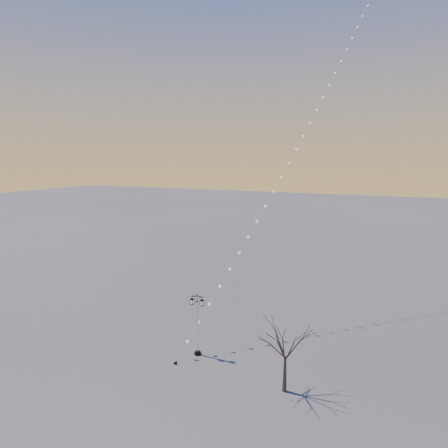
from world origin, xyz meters
The scene contains 4 objects.
ground centered at (0.00, 0.00, 0.00)m, with size 300.00×300.00×0.00m, color #515151.
street_lamp centered at (-0.53, 1.85, 2.75)m, with size 1.26×0.55×4.97m.
bare_tree centered at (7.13, -0.07, 3.17)m, with size 2.75×2.75×4.56m.
kite_train centered at (4.39, 18.70, 21.86)m, with size 12.01×38.36×43.90m.
Camera 1 is at (13.87, -23.75, 15.35)m, focal length 31.90 mm.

